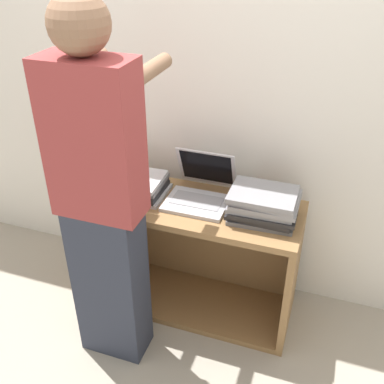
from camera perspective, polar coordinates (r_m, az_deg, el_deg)
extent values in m
plane|color=#9E9384|center=(2.70, -1.19, -17.13)|extent=(12.00, 12.00, 0.00)
cube|color=silver|center=(2.48, 3.16, 11.88)|extent=(8.00, 0.05, 2.40)
cube|color=olive|center=(2.41, 0.55, -1.99)|extent=(1.14, 0.47, 0.04)
cube|color=olive|center=(2.84, 0.48, -13.56)|extent=(1.14, 0.47, 0.04)
cube|color=olive|center=(2.80, -10.28, -5.78)|extent=(0.04, 0.47, 0.64)
cube|color=olive|center=(2.54, 12.58, -10.64)|extent=(0.04, 0.47, 0.64)
cube|color=olive|center=(2.78, 1.94, -5.57)|extent=(1.06, 0.04, 0.64)
cube|color=#B7B7BC|center=(2.40, 0.55, -1.43)|extent=(0.33, 0.25, 0.02)
cube|color=gray|center=(2.40, 0.63, -1.07)|extent=(0.27, 0.14, 0.00)
cube|color=#B7B7BC|center=(2.48, 1.89, 3.14)|extent=(0.33, 0.11, 0.24)
cube|color=black|center=(2.48, 1.86, 3.13)|extent=(0.29, 0.09, 0.21)
cube|color=#B7B7BC|center=(2.52, -6.96, 0.08)|extent=(0.33, 0.26, 0.02)
cube|color=#232326|center=(2.51, -7.34, 0.55)|extent=(0.33, 0.26, 0.02)
cube|color=#232326|center=(2.50, -7.46, 0.94)|extent=(0.34, 0.26, 0.02)
cube|color=slate|center=(2.49, -7.40, 1.39)|extent=(0.34, 0.27, 0.02)
cube|color=#B7B7BC|center=(2.47, -7.59, 1.72)|extent=(0.34, 0.26, 0.02)
cube|color=slate|center=(2.33, 8.92, -2.94)|extent=(0.34, 0.27, 0.02)
cube|color=#232326|center=(2.31, 8.86, -2.47)|extent=(0.34, 0.26, 0.02)
cube|color=#232326|center=(2.30, 9.21, -2.14)|extent=(0.33, 0.26, 0.02)
cube|color=gray|center=(2.29, 8.92, -1.50)|extent=(0.33, 0.26, 0.02)
cube|color=gray|center=(2.28, 9.35, -1.18)|extent=(0.33, 0.26, 0.02)
cube|color=gray|center=(2.27, 9.27, -0.63)|extent=(0.34, 0.27, 0.02)
cube|color=gray|center=(2.25, 9.04, -0.23)|extent=(0.33, 0.25, 0.02)
cube|color=#2D3342|center=(2.36, -10.22, -11.29)|extent=(0.34, 0.20, 0.88)
cube|color=#993838|center=(1.93, -12.39, 6.33)|extent=(0.40, 0.20, 0.70)
sphere|color=#8C664C|center=(1.79, -14.17, 20.04)|extent=(0.24, 0.24, 0.24)
cylinder|color=#8C664C|center=(2.14, -13.43, 15.64)|extent=(0.07, 0.32, 0.07)
cylinder|color=#8C664C|center=(1.99, -5.24, 15.21)|extent=(0.07, 0.32, 0.07)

